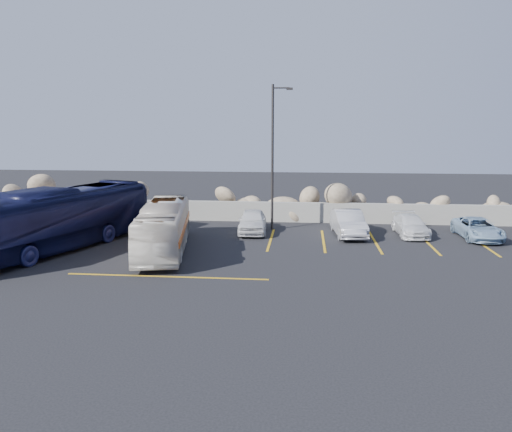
# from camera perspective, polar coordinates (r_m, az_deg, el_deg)

# --- Properties ---
(ground) EXTENTS (90.00, 90.00, 0.00)m
(ground) POSITION_cam_1_polar(r_m,az_deg,el_deg) (19.45, -7.48, -7.15)
(ground) COLOR black
(ground) RESTS_ON ground
(seawall) EXTENTS (60.00, 0.40, 1.20)m
(seawall) POSITION_cam_1_polar(r_m,az_deg,el_deg) (30.81, -2.48, 0.56)
(seawall) COLOR gray
(seawall) RESTS_ON ground
(riprap_pile) EXTENTS (54.00, 2.80, 2.60)m
(riprap_pile) POSITION_cam_1_polar(r_m,az_deg,el_deg) (31.88, -2.19, 2.16)
(riprap_pile) COLOR #857157
(riprap_pile) RESTS_ON ground
(parking_lines) EXTENTS (18.16, 9.36, 0.01)m
(parking_lines) POSITION_cam_1_polar(r_m,az_deg,el_deg) (24.33, 6.28, -3.55)
(parking_lines) COLOR #C08F16
(parking_lines) RESTS_ON ground
(lamppost) EXTENTS (1.14, 0.18, 8.00)m
(lamppost) POSITION_cam_1_polar(r_m,az_deg,el_deg) (27.66, 2.01, 7.16)
(lamppost) COLOR #292625
(lamppost) RESTS_ON ground
(vintage_bus) EXTENTS (3.28, 8.31, 2.26)m
(vintage_bus) POSITION_cam_1_polar(r_m,az_deg,el_deg) (23.63, -10.48, -1.29)
(vintage_bus) COLOR beige
(vintage_bus) RESTS_ON ground
(tour_coach) EXTENTS (5.78, 10.82, 2.95)m
(tour_coach) POSITION_cam_1_polar(r_m,az_deg,el_deg) (25.29, -21.63, -0.29)
(tour_coach) COLOR #0F1234
(tour_coach) RESTS_ON ground
(car_a) EXTENTS (1.74, 3.82, 1.27)m
(car_a) POSITION_cam_1_polar(r_m,az_deg,el_deg) (27.37, -0.40, -0.59)
(car_a) COLOR silver
(car_a) RESTS_ON ground
(car_b) EXTENTS (1.83, 4.21, 1.35)m
(car_b) POSITION_cam_1_polar(r_m,az_deg,el_deg) (27.10, 10.50, -0.79)
(car_b) COLOR #B6B5BA
(car_b) RESTS_ON ground
(car_c) EXTENTS (1.63, 3.73, 1.07)m
(car_c) POSITION_cam_1_polar(r_m,az_deg,el_deg) (28.01, 17.23, -1.02)
(car_c) COLOR silver
(car_c) RESTS_ON ground
(car_d) EXTENTS (1.88, 3.90, 1.07)m
(car_d) POSITION_cam_1_polar(r_m,az_deg,el_deg) (28.36, 24.01, -1.31)
(car_d) COLOR #86A4BF
(car_d) RESTS_ON ground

